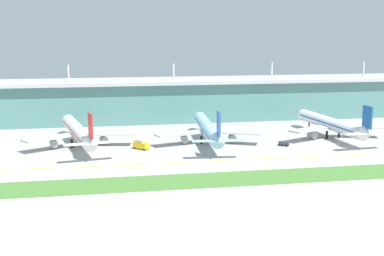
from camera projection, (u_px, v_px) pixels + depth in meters
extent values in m
plane|color=#A8A59E|center=(210.00, 162.00, 201.80)|extent=(600.00, 600.00, 0.00)
cube|color=slate|center=(172.00, 101.00, 296.04)|extent=(280.00, 28.00, 21.28)
cube|color=#B2B2B7|center=(172.00, 81.00, 293.96)|extent=(288.00, 34.00, 1.80)
cylinder|color=silver|center=(68.00, 73.00, 277.64)|extent=(0.90, 0.90, 9.00)
cylinder|color=silver|center=(174.00, 72.00, 287.57)|extent=(0.90, 0.90, 9.00)
cylinder|color=silver|center=(272.00, 71.00, 297.50)|extent=(0.90, 0.90, 9.00)
cylinder|color=silver|center=(364.00, 69.00, 307.43)|extent=(0.90, 0.90, 9.00)
cylinder|color=white|center=(78.00, 131.00, 230.15)|extent=(16.71, 59.85, 5.80)
cone|color=white|center=(67.00, 120.00, 259.45)|extent=(6.15, 4.95, 5.51)
cone|color=white|center=(91.00, 143.00, 199.72)|extent=(6.07, 7.42, 5.72)
cube|color=red|center=(90.00, 126.00, 199.47)|extent=(1.87, 6.42, 9.50)
cube|color=white|center=(77.00, 144.00, 198.28)|extent=(10.42, 4.99, 0.36)
cube|color=white|center=(106.00, 142.00, 202.15)|extent=(10.42, 4.99, 0.36)
cube|color=#B7BABF|center=(51.00, 138.00, 222.10)|extent=(23.88, 18.66, 0.70)
cylinder|color=gray|center=(54.00, 143.00, 224.35)|extent=(3.97, 5.01, 3.20)
cube|color=#B7BABF|center=(107.00, 134.00, 230.55)|extent=(24.87, 11.41, 0.70)
cylinder|color=gray|center=(104.00, 140.00, 231.96)|extent=(3.97, 5.01, 3.20)
cylinder|color=black|center=(71.00, 133.00, 251.60)|extent=(0.70, 0.70, 3.60)
cylinder|color=black|center=(72.00, 143.00, 227.12)|extent=(1.10, 1.10, 3.60)
cylinder|color=black|center=(87.00, 142.00, 229.37)|extent=(1.10, 1.10, 3.60)
cube|color=red|center=(78.00, 130.00, 230.08)|extent=(15.65, 53.98, 0.60)
cylinder|color=#9ED1EA|center=(208.00, 128.00, 236.88)|extent=(10.43, 60.32, 5.80)
cone|color=#9ED1EA|center=(199.00, 117.00, 268.21)|extent=(5.80, 4.41, 5.51)
cone|color=#9ED1EA|center=(219.00, 140.00, 204.36)|extent=(5.43, 6.99, 5.72)
cube|color=#2D5BB7|center=(219.00, 124.00, 204.18)|extent=(1.19, 6.43, 9.50)
cube|color=#9ED1EA|center=(205.00, 141.00, 204.32)|extent=(10.22, 3.96, 0.36)
cube|color=#9ED1EA|center=(233.00, 140.00, 205.45)|extent=(10.22, 3.96, 0.36)
cube|color=#B7BABF|center=(182.00, 133.00, 231.57)|extent=(24.93, 13.72, 0.70)
cylinder|color=gray|center=(184.00, 139.00, 233.61)|extent=(3.54, 4.73, 3.20)
cube|color=#B7BABF|center=(236.00, 132.00, 234.01)|extent=(24.52, 16.77, 0.70)
cylinder|color=gray|center=(232.00, 138.00, 235.81)|extent=(3.54, 4.73, 3.20)
cylinder|color=black|center=(202.00, 129.00, 259.76)|extent=(0.70, 0.70, 3.60)
cylinder|color=black|center=(201.00, 140.00, 234.47)|extent=(1.10, 1.10, 3.60)
cylinder|color=black|center=(216.00, 140.00, 235.12)|extent=(1.10, 1.10, 3.60)
cube|color=#2D5BB7|center=(208.00, 127.00, 236.81)|extent=(10.01, 54.33, 0.60)
cylinder|color=white|center=(330.00, 124.00, 248.90)|extent=(10.42, 55.61, 5.80)
cone|color=white|center=(301.00, 114.00, 277.05)|extent=(5.83, 4.45, 5.51)
cone|color=white|center=(368.00, 133.00, 219.58)|extent=(5.47, 7.02, 5.72)
cube|color=#19519E|center=(367.00, 117.00, 219.37)|extent=(1.23, 6.44, 9.50)
cube|color=white|center=(355.00, 134.00, 218.67)|extent=(10.23, 4.03, 0.36)
cube|color=white|center=(379.00, 132.00, 221.51)|extent=(10.23, 4.03, 0.36)
cube|color=#B7BABF|center=(311.00, 129.00, 241.84)|extent=(24.49, 16.90, 0.70)
cylinder|color=gray|center=(312.00, 134.00, 244.02)|extent=(3.57, 4.75, 3.20)
cube|color=#B7BABF|center=(358.00, 127.00, 248.03)|extent=(24.94, 13.59, 0.70)
cylinder|color=gray|center=(353.00, 132.00, 249.59)|extent=(3.57, 4.75, 3.20)
cylinder|color=black|center=(309.00, 126.00, 269.44)|extent=(0.70, 0.70, 3.60)
cylinder|color=black|center=(327.00, 135.00, 246.07)|extent=(1.10, 1.10, 3.60)
cylinder|color=black|center=(339.00, 134.00, 247.72)|extent=(1.10, 1.10, 3.60)
cube|color=#19519E|center=(330.00, 123.00, 248.83)|extent=(10.00, 50.10, 0.60)
cube|color=yellow|center=(17.00, 170.00, 191.03)|extent=(28.00, 0.70, 0.04)
cube|color=yellow|center=(112.00, 165.00, 197.06)|extent=(28.00, 0.70, 0.04)
cube|color=yellow|center=(201.00, 161.00, 203.09)|extent=(28.00, 0.70, 0.04)
cube|color=yellow|center=(285.00, 158.00, 209.12)|extent=(28.00, 0.70, 0.04)
cube|color=yellow|center=(365.00, 154.00, 215.15)|extent=(28.00, 0.70, 0.04)
cube|color=#477A33|center=(225.00, 179.00, 178.52)|extent=(300.00, 18.00, 0.10)
cube|color=#333842|center=(284.00, 143.00, 230.67)|extent=(4.93, 4.63, 1.40)
cylinder|color=black|center=(280.00, 145.00, 230.58)|extent=(0.92, 0.84, 0.90)
cylinder|color=black|center=(281.00, 144.00, 232.45)|extent=(0.92, 0.84, 0.90)
cylinder|color=black|center=(286.00, 146.00, 229.14)|extent=(0.92, 0.84, 0.90)
cylinder|color=black|center=(288.00, 145.00, 231.01)|extent=(0.92, 0.84, 0.90)
cube|color=gold|center=(141.00, 145.00, 223.66)|extent=(6.84, 7.02, 2.60)
cylinder|color=silver|center=(140.00, 140.00, 223.73)|extent=(4.20, 4.28, 2.00)
cylinder|color=black|center=(147.00, 149.00, 223.36)|extent=(0.87, 0.89, 0.90)
cylinder|color=black|center=(144.00, 150.00, 221.50)|extent=(0.87, 0.89, 0.90)
cylinder|color=black|center=(139.00, 147.00, 226.29)|extent=(0.87, 0.89, 0.90)
cylinder|color=black|center=(135.00, 148.00, 224.43)|extent=(0.87, 0.89, 0.90)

